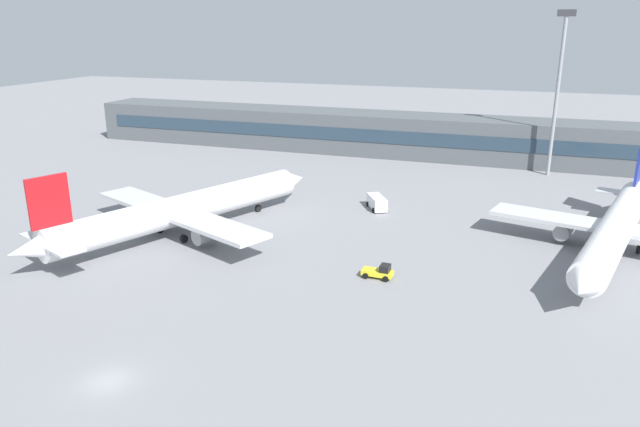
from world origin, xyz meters
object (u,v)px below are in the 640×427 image
at_px(airplane_mid, 615,229).
at_px(baggage_tug_yellow, 379,272).
at_px(service_van_white, 377,202).
at_px(airplane_near, 185,209).
at_px(floodlight_tower_west, 558,84).

xyz_separation_m(airplane_mid, baggage_tug_yellow, (-26.27, -17.07, -2.64)).
bearing_deg(service_van_white, airplane_mid, -15.20).
relative_size(airplane_near, floodlight_tower_west, 1.47).
bearing_deg(airplane_mid, service_van_white, 164.80).
bearing_deg(airplane_mid, floodlight_tower_west, 99.99).
height_order(baggage_tug_yellow, floodlight_tower_west, floodlight_tower_west).
relative_size(airplane_mid, baggage_tug_yellow, 12.33).
xyz_separation_m(service_van_white, floodlight_tower_west, (25.88, 32.80, 16.25)).
xyz_separation_m(airplane_near, floodlight_tower_west, (48.34, 52.81, 13.78)).
bearing_deg(service_van_white, baggage_tug_yellow, -75.03).
bearing_deg(floodlight_tower_west, airplane_mid, -80.01).
height_order(airplane_near, baggage_tug_yellow, airplane_near).
bearing_deg(airplane_near, baggage_tug_yellow, -11.71).
height_order(baggage_tug_yellow, service_van_white, service_van_white).
bearing_deg(baggage_tug_yellow, airplane_near, 168.29).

